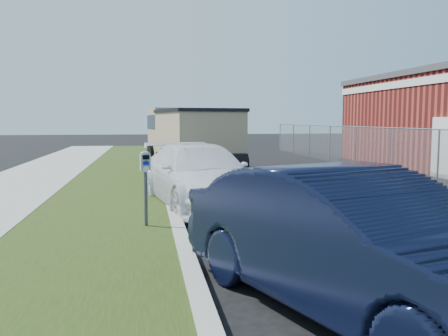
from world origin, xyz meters
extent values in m
plane|color=black|center=(0.00, 0.00, 0.00)|extent=(120.00, 120.00, 0.00)
cube|color=gray|center=(-2.60, 2.00, 0.07)|extent=(0.25, 50.00, 0.15)
cube|color=#1C330E|center=(-4.20, 2.00, 0.07)|extent=(3.00, 50.00, 0.13)
plane|color=slate|center=(6.00, 7.00, 0.90)|extent=(0.00, 30.00, 30.00)
cylinder|color=gray|center=(6.00, 7.00, 1.80)|extent=(0.04, 30.00, 0.04)
cylinder|color=gray|center=(6.00, 4.00, 0.90)|extent=(0.06, 0.06, 1.80)
cylinder|color=gray|center=(6.00, 7.00, 0.90)|extent=(0.06, 0.06, 1.80)
cylinder|color=gray|center=(6.00, 10.00, 0.90)|extent=(0.06, 0.06, 1.80)
cylinder|color=gray|center=(6.00, 13.00, 0.90)|extent=(0.06, 0.06, 1.80)
cylinder|color=gray|center=(6.00, 16.00, 0.90)|extent=(0.06, 0.06, 1.80)
cylinder|color=gray|center=(6.00, 19.00, 0.90)|extent=(0.06, 0.06, 1.80)
cylinder|color=gray|center=(6.00, 22.00, 0.90)|extent=(0.06, 0.06, 1.80)
cube|color=silver|center=(7.48, 8.00, 3.60)|extent=(0.06, 14.00, 0.30)
cube|color=silver|center=(7.45, 6.00, 1.10)|extent=(0.08, 1.10, 2.20)
cylinder|color=#3F4247|center=(-3.18, -0.84, 0.64)|extent=(0.08, 0.08, 1.01)
cube|color=gray|center=(-3.18, -0.84, 1.32)|extent=(0.21, 0.16, 0.30)
ellipsoid|color=gray|center=(-3.18, -0.84, 1.47)|extent=(0.22, 0.17, 0.12)
cube|color=black|center=(-3.17, -0.90, 1.42)|extent=(0.12, 0.04, 0.08)
cube|color=#0D2197|center=(-3.17, -0.90, 1.31)|extent=(0.11, 0.03, 0.07)
cylinder|color=silver|center=(-3.17, -0.90, 1.20)|extent=(0.11, 0.03, 0.11)
cube|color=#3F4247|center=(-3.17, -0.90, 1.34)|extent=(0.04, 0.02, 0.05)
imported|color=white|center=(-1.86, 1.83, 0.75)|extent=(3.01, 5.47, 1.50)
imported|color=black|center=(-0.98, -5.00, 0.79)|extent=(3.26, 5.09, 1.58)
cube|color=black|center=(-1.32, 9.44, 0.75)|extent=(3.34, 6.86, 0.36)
cube|color=#8E7C5B|center=(-1.72, 11.77, 1.59)|extent=(2.69, 2.23, 2.06)
cube|color=black|center=(-1.72, 11.77, 2.00)|extent=(2.73, 2.26, 0.62)
cube|color=#8E7C5B|center=(-1.19, 8.63, 1.59)|extent=(3.16, 4.67, 1.64)
cube|color=black|center=(-1.19, 8.63, 2.45)|extent=(3.28, 4.79, 0.12)
cube|color=black|center=(-1.89, 12.73, 0.67)|extent=(2.46, 0.57, 0.31)
cylinder|color=black|center=(-2.87, 11.47, 0.51)|extent=(0.50, 1.07, 1.03)
cylinder|color=black|center=(-0.54, 11.87, 0.51)|extent=(0.50, 1.07, 1.03)
cylinder|color=black|center=(-2.40, 8.73, 0.51)|extent=(0.50, 1.07, 1.03)
cylinder|color=black|center=(-0.07, 9.13, 0.51)|extent=(0.50, 1.07, 1.03)
cylinder|color=black|center=(-2.09, 6.91, 0.51)|extent=(0.50, 1.07, 1.03)
cylinder|color=black|center=(0.24, 7.31, 0.51)|extent=(0.50, 1.07, 1.03)
camera|label=1|loc=(-3.17, -9.68, 2.10)|focal=38.00mm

